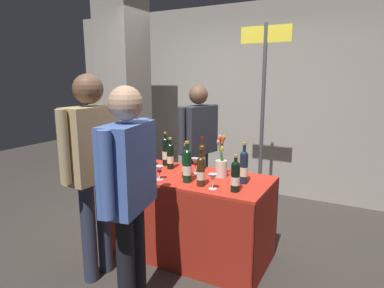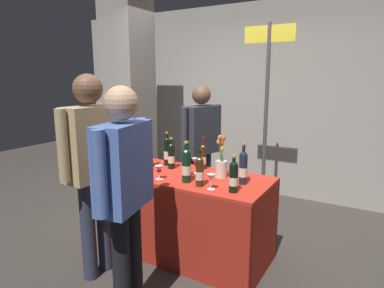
{
  "view_description": "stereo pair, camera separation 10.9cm",
  "coord_description": "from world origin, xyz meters",
  "px_view_note": "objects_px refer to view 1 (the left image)",
  "views": [
    {
      "loc": [
        1.37,
        -2.56,
        1.67
      ],
      "look_at": [
        0.0,
        0.0,
        1.08
      ],
      "focal_mm": 30.83,
      "sensor_mm": 36.0,
      "label": 1
    },
    {
      "loc": [
        1.46,
        -2.51,
        1.67
      ],
      "look_at": [
        0.0,
        0.0,
        1.08
      ],
      "focal_mm": 30.83,
      "sensor_mm": 36.0,
      "label": 2
    }
  ],
  "objects_px": {
    "concrete_pillar": "(124,88)",
    "wine_glass_near_vendor": "(195,162)",
    "wine_glass_near_taster": "(159,170)",
    "wine_glass_mid": "(213,178)",
    "vendor_presenter": "(198,139)",
    "taster_foreground_right": "(129,184)",
    "featured_wine_bottle": "(139,160)",
    "booth_signpost": "(263,101)",
    "flower_vase": "(221,164)",
    "display_bottle_0": "(244,167)",
    "tasting_table": "(192,201)"
  },
  "relations": [
    {
      "from": "concrete_pillar",
      "to": "wine_glass_near_vendor",
      "type": "relative_size",
      "value": 20.95
    },
    {
      "from": "wine_glass_near_taster",
      "to": "wine_glass_near_vendor",
      "type": "bearing_deg",
      "value": 60.65
    },
    {
      "from": "wine_glass_near_vendor",
      "to": "wine_glass_mid",
      "type": "height_order",
      "value": "wine_glass_near_vendor"
    },
    {
      "from": "vendor_presenter",
      "to": "taster_foreground_right",
      "type": "relative_size",
      "value": 0.97
    },
    {
      "from": "featured_wine_bottle",
      "to": "booth_signpost",
      "type": "xyz_separation_m",
      "value": [
        0.76,
        1.34,
        0.49
      ]
    },
    {
      "from": "concrete_pillar",
      "to": "flower_vase",
      "type": "bearing_deg",
      "value": -24.95
    },
    {
      "from": "wine_glass_near_taster",
      "to": "booth_signpost",
      "type": "relative_size",
      "value": 0.06
    },
    {
      "from": "flower_vase",
      "to": "vendor_presenter",
      "type": "relative_size",
      "value": 0.25
    },
    {
      "from": "taster_foreground_right",
      "to": "booth_signpost",
      "type": "bearing_deg",
      "value": -20.13
    },
    {
      "from": "concrete_pillar",
      "to": "booth_signpost",
      "type": "xyz_separation_m",
      "value": [
        1.82,
        0.25,
        -0.12
      ]
    },
    {
      "from": "display_bottle_0",
      "to": "flower_vase",
      "type": "height_order",
      "value": "flower_vase"
    },
    {
      "from": "wine_glass_near_taster",
      "to": "vendor_presenter",
      "type": "bearing_deg",
      "value": 98.24
    },
    {
      "from": "flower_vase",
      "to": "taster_foreground_right",
      "type": "distance_m",
      "value": 1.05
    },
    {
      "from": "booth_signpost",
      "to": "taster_foreground_right",
      "type": "bearing_deg",
      "value": -97.58
    },
    {
      "from": "wine_glass_near_taster",
      "to": "vendor_presenter",
      "type": "height_order",
      "value": "vendor_presenter"
    },
    {
      "from": "display_bottle_0",
      "to": "taster_foreground_right",
      "type": "relative_size",
      "value": 0.22
    },
    {
      "from": "wine_glass_near_taster",
      "to": "flower_vase",
      "type": "relative_size",
      "value": 0.32
    },
    {
      "from": "wine_glass_near_vendor",
      "to": "vendor_presenter",
      "type": "bearing_deg",
      "value": 115.03
    },
    {
      "from": "wine_glass_mid",
      "to": "vendor_presenter",
      "type": "height_order",
      "value": "vendor_presenter"
    },
    {
      "from": "tasting_table",
      "to": "vendor_presenter",
      "type": "height_order",
      "value": "vendor_presenter"
    },
    {
      "from": "tasting_table",
      "to": "flower_vase",
      "type": "distance_m",
      "value": 0.45
    },
    {
      "from": "featured_wine_bottle",
      "to": "taster_foreground_right",
      "type": "distance_m",
      "value": 0.9
    },
    {
      "from": "wine_glass_near_vendor",
      "to": "flower_vase",
      "type": "xyz_separation_m",
      "value": [
        0.26,
        -0.0,
        0.02
      ]
    },
    {
      "from": "wine_glass_near_taster",
      "to": "featured_wine_bottle",
      "type": "bearing_deg",
      "value": 167.83
    },
    {
      "from": "concrete_pillar",
      "to": "booth_signpost",
      "type": "height_order",
      "value": "concrete_pillar"
    },
    {
      "from": "tasting_table",
      "to": "wine_glass_near_taster",
      "type": "bearing_deg",
      "value": -131.59
    },
    {
      "from": "wine_glass_mid",
      "to": "flower_vase",
      "type": "distance_m",
      "value": 0.34
    },
    {
      "from": "featured_wine_bottle",
      "to": "flower_vase",
      "type": "relative_size",
      "value": 0.84
    },
    {
      "from": "featured_wine_bottle",
      "to": "concrete_pillar",
      "type": "bearing_deg",
      "value": 134.01
    },
    {
      "from": "featured_wine_bottle",
      "to": "flower_vase",
      "type": "distance_m",
      "value": 0.76
    },
    {
      "from": "concrete_pillar",
      "to": "featured_wine_bottle",
      "type": "height_order",
      "value": "concrete_pillar"
    },
    {
      "from": "concrete_pillar",
      "to": "tasting_table",
      "type": "xyz_separation_m",
      "value": [
        1.52,
        -0.92,
        -0.99
      ]
    },
    {
      "from": "booth_signpost",
      "to": "vendor_presenter",
      "type": "bearing_deg",
      "value": -152.6
    },
    {
      "from": "featured_wine_bottle",
      "to": "wine_glass_near_vendor",
      "type": "xyz_separation_m",
      "value": [
        0.44,
        0.27,
        -0.03
      ]
    },
    {
      "from": "display_bottle_0",
      "to": "taster_foreground_right",
      "type": "distance_m",
      "value": 1.06
    },
    {
      "from": "concrete_pillar",
      "to": "flower_vase",
      "type": "xyz_separation_m",
      "value": [
        1.76,
        -0.82,
        -0.62
      ]
    },
    {
      "from": "display_bottle_0",
      "to": "flower_vase",
      "type": "relative_size",
      "value": 0.91
    },
    {
      "from": "wine_glass_near_vendor",
      "to": "wine_glass_mid",
      "type": "relative_size",
      "value": 1.14
    },
    {
      "from": "wine_glass_near_vendor",
      "to": "display_bottle_0",
      "type": "bearing_deg",
      "value": -8.57
    },
    {
      "from": "booth_signpost",
      "to": "tasting_table",
      "type": "bearing_deg",
      "value": -104.44
    },
    {
      "from": "wine_glass_near_taster",
      "to": "flower_vase",
      "type": "distance_m",
      "value": 0.56
    },
    {
      "from": "taster_foreground_right",
      "to": "wine_glass_near_vendor",
      "type": "bearing_deg",
      "value": -10.32
    },
    {
      "from": "wine_glass_near_taster",
      "to": "booth_signpost",
      "type": "distance_m",
      "value": 1.58
    },
    {
      "from": "featured_wine_bottle",
      "to": "vendor_presenter",
      "type": "xyz_separation_m",
      "value": [
        0.1,
        1.0,
        0.04
      ]
    },
    {
      "from": "wine_glass_near_taster",
      "to": "taster_foreground_right",
      "type": "height_order",
      "value": "taster_foreground_right"
    },
    {
      "from": "concrete_pillar",
      "to": "booth_signpost",
      "type": "distance_m",
      "value": 1.84
    },
    {
      "from": "vendor_presenter",
      "to": "featured_wine_bottle",
      "type": "bearing_deg",
      "value": 7.52
    },
    {
      "from": "display_bottle_0",
      "to": "wine_glass_near_taster",
      "type": "distance_m",
      "value": 0.74
    },
    {
      "from": "taster_foreground_right",
      "to": "booth_signpost",
      "type": "relative_size",
      "value": 0.72
    },
    {
      "from": "featured_wine_bottle",
      "to": "flower_vase",
      "type": "height_order",
      "value": "flower_vase"
    }
  ]
}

